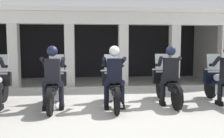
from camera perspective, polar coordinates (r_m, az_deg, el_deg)
The scene contains 10 objects.
ground_plane at distance 9.69m, azimuth -1.71°, elevation -3.96°, with size 80.00×80.00×0.00m, color #A8A59E.
station_building at distance 11.03m, azimuth -3.97°, elevation 7.03°, with size 11.05×3.95×2.97m.
kerb_strip at distance 8.74m, azimuth -3.43°, elevation -4.61°, with size 10.55×0.24×0.12m, color #B7B5AD.
motorcycle_left at distance 6.49m, azimuth -13.24°, elevation -4.29°, with size 0.62×2.04×1.35m.
police_officer_left at distance 6.16m, azimuth -13.69°, elevation -0.71°, with size 0.63×0.61×1.58m.
motorcycle_center at distance 6.42m, azimuth 0.27°, elevation -4.26°, with size 0.62×2.04×1.35m.
police_officer_center at distance 6.08m, azimuth 0.53°, elevation -0.63°, with size 0.63×0.61×1.58m.
motorcycle_right at distance 6.94m, azimuth 12.64°, elevation -3.65°, with size 0.62×2.04×1.35m.
police_officer_right at distance 6.62m, azimuth 13.47°, elevation -0.28°, with size 0.63×0.61×1.58m.
motorcycle_far_right at distance 7.43m, azimuth 24.17°, elevation -3.41°, with size 0.62×2.04×1.35m.
Camera 1 is at (-0.65, -6.54, 1.58)m, focal length 39.06 mm.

